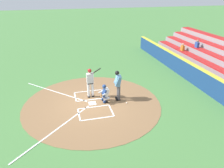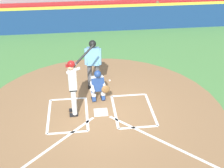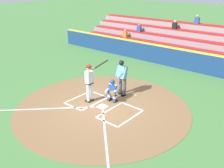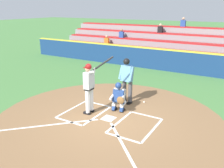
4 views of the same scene
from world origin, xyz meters
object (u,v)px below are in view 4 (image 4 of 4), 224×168
object	(u,v)px
catcher	(119,96)
plate_umpire	(127,78)
batter	(89,85)
baseball	(144,102)

from	to	relation	value
catcher	plate_umpire	xyz separation A→B (m)	(0.10, -0.83, 0.49)
catcher	plate_umpire	bearing A→B (deg)	-83.12
batter	catcher	bearing A→B (deg)	-138.88
plate_umpire	baseball	bearing A→B (deg)	-148.54
batter	baseball	size ratio (longest dim) A/B	28.76
catcher	plate_umpire	size ratio (longest dim) A/B	0.61
batter	catcher	size ratio (longest dim) A/B	1.88
catcher	baseball	size ratio (longest dim) A/B	15.27
plate_umpire	baseball	size ratio (longest dim) A/B	25.20
batter	plate_umpire	world-z (taller)	batter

